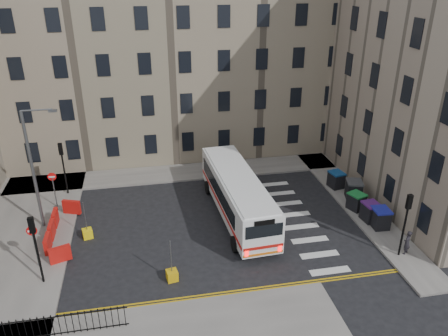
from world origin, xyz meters
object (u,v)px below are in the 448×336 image
object	(u,v)px
wheelie_bin_c	(356,201)
bollard_yellow	(88,233)
wheelie_bin_a	(380,218)
wheelie_bin_d	(354,190)
bollard_chevron	(172,275)
streetlamp	(32,169)
wheelie_bin_e	(336,180)
pedestrian	(407,242)
bus	(237,194)
wheelie_bin_b	(371,212)

from	to	relation	value
wheelie_bin_c	bollard_yellow	distance (m)	18.54
wheelie_bin_a	wheelie_bin_d	size ratio (longest dim) A/B	0.88
bollard_chevron	wheelie_bin_d	bearing A→B (deg)	25.17
streetlamp	bollard_chevron	distance (m)	11.39
wheelie_bin_e	wheelie_bin_c	bearing A→B (deg)	-101.01
streetlamp	wheelie_bin_c	distance (m)	21.91
wheelie_bin_a	wheelie_bin_c	size ratio (longest dim) A/B	0.97
pedestrian	bollard_yellow	world-z (taller)	pedestrian
bus	wheelie_bin_b	distance (m)	9.14
wheelie_bin_a	wheelie_bin_d	bearing A→B (deg)	92.79
bus	wheelie_bin_b	bearing A→B (deg)	-19.35
wheelie_bin_a	wheelie_bin_b	bearing A→B (deg)	107.91
bus	pedestrian	size ratio (longest dim) A/B	7.28
bus	wheelie_bin_b	xyz separation A→B (m)	(8.73, -2.52, -0.95)
wheelie_bin_d	bollard_yellow	size ratio (longest dim) A/B	2.56
bus	wheelie_bin_d	size ratio (longest dim) A/B	7.42
bollard_yellow	wheelie_bin_b	bearing A→B (deg)	-5.27
wheelie_bin_e	wheelie_bin_d	bearing A→B (deg)	-86.18
wheelie_bin_a	bollard_chevron	bearing A→B (deg)	-165.76
bus	wheelie_bin_a	size ratio (longest dim) A/B	8.45
pedestrian	bus	bearing A→B (deg)	-71.94
wheelie_bin_a	wheelie_bin_b	size ratio (longest dim) A/B	1.03
wheelie_bin_c	pedestrian	xyz separation A→B (m)	(0.52, -5.51, 0.16)
bus	bollard_yellow	world-z (taller)	bus
pedestrian	bollard_chevron	size ratio (longest dim) A/B	2.61
streetlamp	wheelie_bin_d	xyz separation A→B (m)	(22.07, -0.42, -3.47)
streetlamp	wheelie_bin_e	bearing A→B (deg)	4.11
wheelie_bin_c	wheelie_bin_e	world-z (taller)	wheelie_bin_e
wheelie_bin_b	wheelie_bin_d	xyz separation A→B (m)	(0.29, 3.11, 0.05)
wheelie_bin_a	pedestrian	world-z (taller)	pedestrian
wheelie_bin_b	bollard_yellow	world-z (taller)	wheelie_bin_b
streetlamp	bollard_yellow	xyz separation A→B (m)	(3.00, -1.80, -4.04)
streetlamp	bollard_yellow	world-z (taller)	streetlamp
wheelie_bin_c	pedestrian	world-z (taller)	pedestrian
wheelie_bin_c	wheelie_bin_e	bearing A→B (deg)	68.32
wheelie_bin_b	wheelie_bin_c	bearing A→B (deg)	92.88
wheelie_bin_c	pedestrian	bearing A→B (deg)	-105.82
streetlamp	wheelie_bin_c	world-z (taller)	streetlamp
wheelie_bin_a	bollard_yellow	world-z (taller)	wheelie_bin_a
wheelie_bin_d	pedestrian	bearing A→B (deg)	-74.42
wheelie_bin_e	wheelie_bin_b	bearing A→B (deg)	-98.09
bus	wheelie_bin_d	bearing A→B (deg)	0.48
bollard_chevron	wheelie_bin_e	bearing A→B (deg)	32.31
wheelie_bin_b	wheelie_bin_a	bearing A→B (deg)	-81.64
bollard_chevron	bus	bearing A→B (deg)	50.03
bus	wheelie_bin_e	bearing A→B (deg)	13.46
streetlamp	wheelie_bin_a	xyz separation A→B (m)	(22.01, -4.42, -3.51)
wheelie_bin_c	wheelie_bin_a	bearing A→B (deg)	-100.47
bus	bollard_chevron	world-z (taller)	bus
bus	pedestrian	bearing A→B (deg)	-38.81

